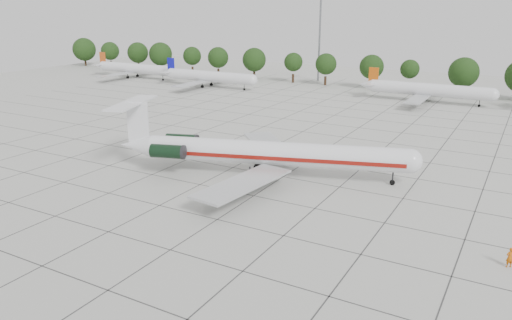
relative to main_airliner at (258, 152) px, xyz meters
The scene contains 9 objects.
ground 8.03m from the main_airliner, 64.87° to the right, with size 260.00×260.00×0.00m, color beige.
apron_joints 9.57m from the main_airliner, 69.79° to the left, with size 170.00×170.00×0.02m, color #383838.
main_airliner is the anchor object (origin of this frame).
ground_crew 32.97m from the main_airliner, 18.44° to the right, with size 0.68×0.45×1.88m, color #BD560B.
bg_airliner_a 101.36m from the main_airliner, 141.74° to the left, with size 28.24×27.20×7.40m.
bg_airliner_b 76.77m from the main_airliner, 129.45° to the left, with size 28.24×27.20×7.40m.
bg_airliner_c 66.51m from the main_airliner, 82.22° to the left, with size 28.24×27.20×7.40m.
tree_line 78.92m from the main_airliner, 96.25° to the left, with size 249.86×8.44×10.22m.
floodlight_mast 90.20m from the main_airliner, 107.49° to the left, with size 1.60×1.60×25.45m.
Camera 1 is at (27.92, -48.98, 22.24)m, focal length 35.00 mm.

